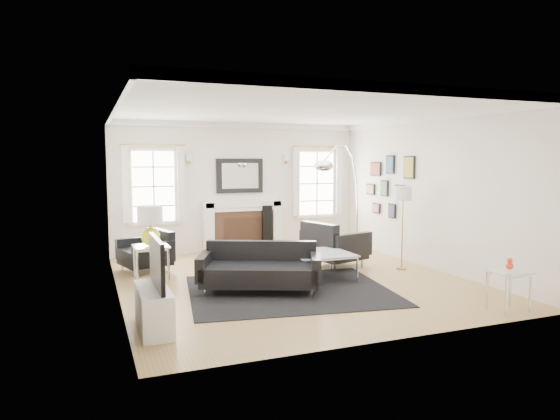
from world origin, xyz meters
name	(u,v)px	position (x,y,z in m)	size (l,w,h in m)	color
floor	(291,280)	(0.00, 0.00, 0.00)	(6.00, 6.00, 0.00)	#A17B43
back_wall	(239,187)	(0.00, 3.00, 1.40)	(5.50, 0.04, 2.80)	silver
front_wall	(398,214)	(0.00, -3.00, 1.40)	(5.50, 0.04, 2.80)	silver
left_wall	(115,201)	(-2.75, 0.00, 1.40)	(0.04, 6.00, 2.80)	silver
right_wall	(430,192)	(2.75, 0.00, 1.40)	(0.04, 6.00, 2.80)	silver
ceiling	(292,110)	(0.00, 0.00, 2.80)	(5.50, 6.00, 0.02)	white
crown_molding	(292,113)	(0.00, 0.00, 2.74)	(5.50, 6.00, 0.12)	white
fireplace	(242,227)	(0.00, 2.79, 0.54)	(1.70, 0.69, 1.11)	white
mantel_mirror	(240,176)	(0.00, 2.95, 1.65)	(1.05, 0.07, 0.75)	black
window_left	(154,186)	(-1.85, 2.95, 1.46)	(1.24, 0.15, 1.62)	white
window_right	(317,183)	(1.85, 2.95, 1.46)	(1.24, 0.15, 1.62)	white
gallery_wall	(389,182)	(2.72, 1.30, 1.53)	(0.04, 1.73, 1.29)	black
tv_unit	(154,303)	(-2.44, -1.70, 0.33)	(0.35, 1.00, 1.09)	white
area_rug	(290,290)	(-0.29, -0.64, 0.01)	(3.02, 2.51, 0.01)	black
sofa	(260,269)	(-0.71, -0.45, 0.32)	(2.00, 1.47, 0.60)	black
armchair_left	(148,253)	(-2.14, 1.56, 0.33)	(1.00, 1.07, 0.60)	black
armchair_right	(332,246)	(1.13, 0.72, 0.39)	(1.17, 1.25, 0.70)	black
coffee_table	(319,255)	(0.46, -0.11, 0.41)	(1.00, 1.00, 0.45)	silver
side_table_left	(151,252)	(-2.20, 0.62, 0.50)	(0.56, 0.56, 0.61)	silver
nesting_table	(509,280)	(2.01, -2.63, 0.42)	(0.49, 0.41, 0.54)	silver
gourd_lamp	(150,223)	(-2.20, 0.62, 0.98)	(0.40, 0.40, 0.64)	yellow
orange_vase	(510,264)	(2.01, -2.63, 0.62)	(0.10, 0.10, 0.16)	red
arc_floor_lamp	(342,196)	(1.50, 1.06, 1.29)	(1.68, 1.56, 2.38)	white
stick_floor_lamp	(403,198)	(2.20, 0.03, 1.31)	(0.31, 0.31, 1.52)	#AC843B
speaker_tower	(266,228)	(0.50, 2.65, 0.51)	(0.20, 0.20, 1.01)	black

